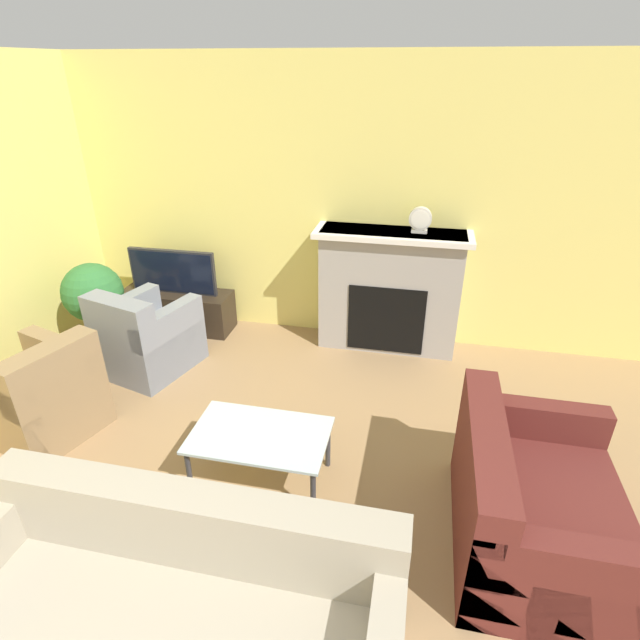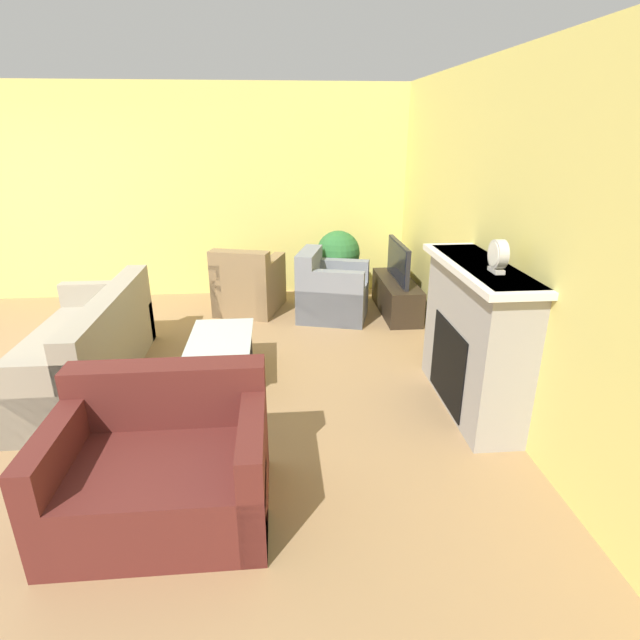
# 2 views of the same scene
# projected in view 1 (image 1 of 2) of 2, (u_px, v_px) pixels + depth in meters

# --- Properties ---
(wall_back) EXTENTS (7.94, 0.06, 2.70)m
(wall_back) POSITION_uv_depth(u_px,v_px,m) (318.00, 205.00, 4.86)
(wall_back) COLOR #EADB72
(wall_back) RESTS_ON ground_plane
(fireplace) EXTENTS (1.45, 0.44, 1.21)m
(fireplace) POSITION_uv_depth(u_px,v_px,m) (389.00, 288.00, 4.86)
(fireplace) COLOR #9E9993
(fireplace) RESTS_ON ground_plane
(tv_stand) EXTENTS (1.18, 0.39, 0.42)m
(tv_stand) POSITION_uv_depth(u_px,v_px,m) (178.00, 310.00, 5.40)
(tv_stand) COLOR #2D2319
(tv_stand) RESTS_ON ground_plane
(tv) EXTENTS (0.93, 0.06, 0.47)m
(tv) POSITION_uv_depth(u_px,v_px,m) (173.00, 272.00, 5.19)
(tv) COLOR #232328
(tv) RESTS_ON tv_stand
(couch_sectional) EXTENTS (2.05, 0.89, 0.82)m
(couch_sectional) POSITION_uv_depth(u_px,v_px,m) (173.00, 627.00, 2.27)
(couch_sectional) COLOR #9E937F
(couch_sectional) RESTS_ON ground_plane
(couch_loveseat) EXTENTS (0.91, 1.21, 0.82)m
(couch_loveseat) POSITION_uv_depth(u_px,v_px,m) (531.00, 509.00, 2.87)
(couch_loveseat) COLOR #5B231E
(couch_loveseat) RESTS_ON ground_plane
(armchair_by_window) EXTENTS (1.00, 0.92, 0.82)m
(armchair_by_window) POSITION_uv_depth(u_px,v_px,m) (39.00, 398.00, 3.81)
(armchair_by_window) COLOR #8C704C
(armchair_by_window) RESTS_ON ground_plane
(armchair_accent) EXTENTS (0.85, 0.93, 0.82)m
(armchair_accent) POSITION_uv_depth(u_px,v_px,m) (147.00, 341.00, 4.60)
(armchair_accent) COLOR gray
(armchair_accent) RESTS_ON ground_plane
(coffee_table) EXTENTS (0.91, 0.56, 0.41)m
(coffee_table) POSITION_uv_depth(u_px,v_px,m) (260.00, 439.00, 3.30)
(coffee_table) COLOR #333338
(coffee_table) RESTS_ON ground_plane
(potted_plant) EXTENTS (0.56, 0.56, 0.94)m
(potted_plant) POSITION_uv_depth(u_px,v_px,m) (94.00, 297.00, 4.71)
(potted_plant) COLOR #47474C
(potted_plant) RESTS_ON ground_plane
(mantel_clock) EXTENTS (0.20, 0.07, 0.23)m
(mantel_clock) POSITION_uv_depth(u_px,v_px,m) (420.00, 220.00, 4.50)
(mantel_clock) COLOR beige
(mantel_clock) RESTS_ON fireplace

